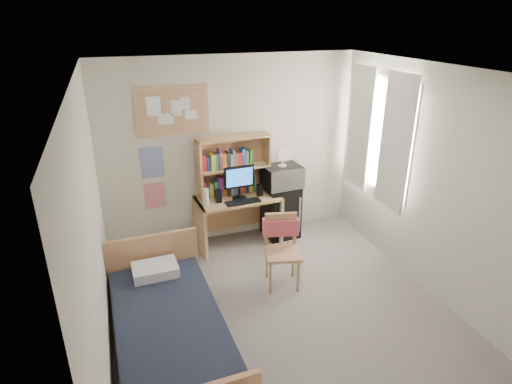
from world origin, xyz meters
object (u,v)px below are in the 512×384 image
object	(u,v)px
bulletin_board	(172,111)
mini_fridge	(281,210)
bed	(171,341)
desk_fan	(282,156)
speaker_left	(218,196)
microwave	(282,176)
speaker_right	(260,190)
desk	(238,220)
monitor	(239,184)
desk_chair	(283,253)

from	to	relation	value
bulletin_board	mini_fridge	bearing A→B (deg)	-9.65
bulletin_board	bed	size ratio (longest dim) A/B	0.48
bed	desk_fan	bearing A→B (deg)	44.88
speaker_left	microwave	world-z (taller)	microwave
speaker_right	bulletin_board	bearing A→B (deg)	159.68
mini_fridge	desk_fan	xyz separation A→B (m)	(0.00, -0.02, 0.84)
desk	desk_fan	bearing A→B (deg)	-0.52
bulletin_board	speaker_left	distance (m)	1.26
monitor	microwave	distance (m)	0.67
desk	bulletin_board	bearing A→B (deg)	156.35
desk	speaker_right	bearing A→B (deg)	-11.31
bulletin_board	microwave	size ratio (longest dim) A/B	1.82
desk	desk_fan	xyz separation A→B (m)	(0.66, 0.03, 0.88)
desk	bed	size ratio (longest dim) A/B	0.59
desk	desk_chair	xyz separation A→B (m)	(0.20, -1.16, 0.09)
monitor	speaker_left	size ratio (longest dim) A/B	2.48
desk	speaker_right	distance (m)	0.54
speaker_right	desk_chair	bearing A→B (deg)	-98.24
mini_fridge	speaker_left	xyz separation A→B (m)	(-0.96, -0.12, 0.42)
mini_fridge	desk_fan	world-z (taller)	desk_fan
monitor	speaker_right	size ratio (longest dim) A/B	2.72
desk_fan	bulletin_board	bearing A→B (deg)	165.79
desk_chair	bed	xyz separation A→B (m)	(-1.47, -0.85, -0.18)
bed	microwave	world-z (taller)	microwave
desk_chair	speaker_right	size ratio (longest dim) A/B	5.36
bulletin_board	microwave	world-z (taller)	bulletin_board
bed	speaker_right	distance (m)	2.58
speaker_left	desk_fan	bearing A→B (deg)	3.20
speaker_left	microwave	distance (m)	0.98
monitor	speaker_left	world-z (taller)	monitor
bed	speaker_right	bearing A→B (deg)	49.73
bed	monitor	size ratio (longest dim) A/B	4.31
bed	desk_fan	distance (m)	2.98
mini_fridge	bed	bearing A→B (deg)	-136.96
bulletin_board	desk_chair	world-z (taller)	bulletin_board
bulletin_board	monitor	size ratio (longest dim) A/B	2.08
desk_chair	microwave	size ratio (longest dim) A/B	1.72
bed	speaker_right	size ratio (longest dim) A/B	11.71
bulletin_board	speaker_right	size ratio (longest dim) A/B	5.65
desk_chair	bed	bearing A→B (deg)	-136.50
desk	mini_fridge	distance (m)	0.67
desk	desk_fan	distance (m)	1.10
mini_fridge	speaker_left	bearing A→B (deg)	-176.49
desk_chair	monitor	size ratio (longest dim) A/B	1.97
bulletin_board	monitor	bearing A→B (deg)	-24.44
speaker_left	bed	bearing A→B (deg)	-119.61
microwave	desk_fan	bearing A→B (deg)	0.00
desk_chair	desk_fan	size ratio (longest dim) A/B	3.06
speaker_right	monitor	bearing A→B (deg)	180.00
mini_fridge	desk_fan	bearing A→B (deg)	-90.00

